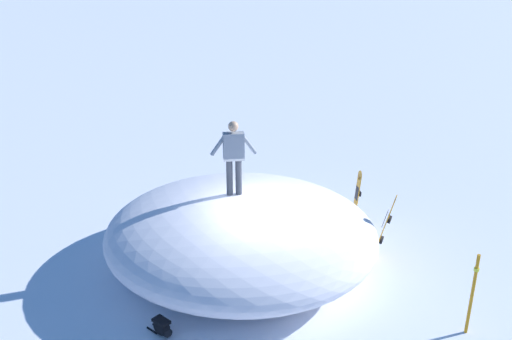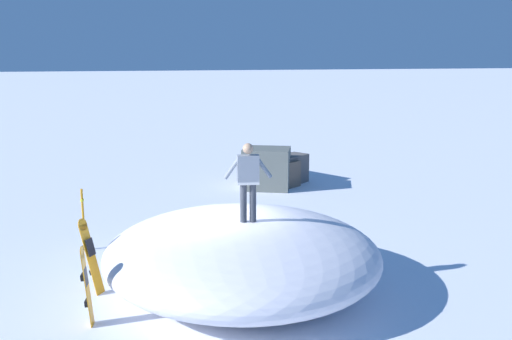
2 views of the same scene
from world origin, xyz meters
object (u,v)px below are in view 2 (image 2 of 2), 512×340
object	(u,v)px
snowboard_primary_upright	(90,255)
snowboard_secondary_upright	(86,285)
trail_marker_pole	(83,218)
backpack_near	(299,244)
snowboarder_standing	(248,177)

from	to	relation	value
snowboard_primary_upright	snowboard_secondary_upright	bearing A→B (deg)	-87.18
snowboard_primary_upright	trail_marker_pole	bearing A→B (deg)	99.19
snowboard_secondary_upright	backpack_near	size ratio (longest dim) A/B	2.82
snowboard_secondary_upright	trail_marker_pole	distance (m)	4.36
snowboard_primary_upright	backpack_near	bearing A→B (deg)	18.80
snowboard_primary_upright	trail_marker_pole	xyz separation A→B (m)	(-0.45, 2.77, 0.02)
trail_marker_pole	backpack_near	bearing A→B (deg)	-10.63
snowboard_secondary_upright	trail_marker_pole	xyz separation A→B (m)	(-0.53, 4.33, 0.05)
trail_marker_pole	snowboard_primary_upright	bearing A→B (deg)	-80.81
trail_marker_pole	snowboard_secondary_upright	bearing A→B (deg)	-83.08
snowboarder_standing	trail_marker_pole	distance (m)	5.40
snowboarder_standing	snowboard_secondary_upright	size ratio (longest dim) A/B	1.05
snowboarder_standing	snowboard_secondary_upright	bearing A→B (deg)	-165.04
snowboard_primary_upright	backpack_near	xyz separation A→B (m)	(5.09, 1.73, -0.69)
snowboarder_standing	snowboard_secondary_upright	world-z (taller)	snowboarder_standing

